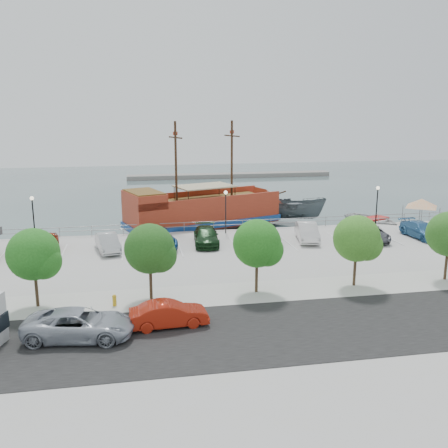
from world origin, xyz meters
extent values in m
plane|color=#3D4E50|center=(0.00, 0.00, -1.00)|extent=(160.00, 160.00, 0.00)
cube|color=#B3B3B3|center=(0.00, -21.00, -0.60)|extent=(100.00, 58.00, 1.20)
cube|color=black|center=(0.00, -16.00, 0.01)|extent=(100.00, 8.00, 0.04)
cube|color=beige|center=(0.00, -10.00, 0.01)|extent=(100.00, 4.00, 0.05)
cylinder|color=gray|center=(0.00, 7.80, 0.95)|extent=(50.00, 0.06, 0.06)
cylinder|color=gray|center=(0.00, 7.80, 0.55)|extent=(50.00, 0.06, 0.06)
cube|color=gray|center=(10.00, 55.00, -0.60)|extent=(40.00, 3.00, 0.80)
cube|color=#A5331D|center=(-1.44, 12.29, 0.98)|extent=(17.42, 10.41, 2.70)
cube|color=navy|center=(-1.44, 12.29, 0.09)|extent=(17.82, 10.81, 0.62)
cone|color=#A5331D|center=(7.19, 15.32, 0.98)|extent=(4.79, 5.81, 4.99)
cube|color=#A5331D|center=(-7.82, 10.05, 3.06)|extent=(4.66, 5.94, 1.46)
cube|color=brown|center=(-7.82, 10.05, 3.83)|extent=(4.33, 5.48, 0.12)
cube|color=brown|center=(-0.95, 12.46, 2.38)|extent=(14.27, 8.79, 0.16)
cube|color=#A5331D|center=(-2.27, 14.64, 2.69)|extent=(15.77, 5.70, 0.73)
cube|color=#A5331D|center=(-0.62, 9.93, 2.69)|extent=(15.77, 5.70, 0.73)
cylinder|color=#382111|center=(1.99, 13.49, 6.59)|extent=(0.32, 0.32, 8.53)
cylinder|color=#382111|center=(-4.39, 11.26, 6.59)|extent=(0.32, 0.32, 8.53)
cylinder|color=#382111|center=(1.99, 13.49, 9.19)|extent=(1.17, 2.99, 0.15)
cylinder|color=#382111|center=(-4.39, 11.26, 9.19)|extent=(1.17, 2.99, 0.15)
cube|color=#C5B388|center=(-1.25, 12.36, 3.89)|extent=(7.00, 5.73, 0.12)
cylinder|color=#382111|center=(7.88, 15.56, 2.22)|extent=(2.50, 1.01, 0.62)
imported|color=#4E585D|center=(9.63, 14.08, 0.41)|extent=(7.71, 5.95, 2.82)
imported|color=silver|center=(17.18, 9.60, -0.31)|extent=(7.06, 8.01, 1.38)
cube|color=gray|center=(-13.34, 9.20, -0.79)|extent=(7.58, 3.14, 0.42)
cube|color=slate|center=(7.29, 9.20, -0.80)|extent=(7.26, 3.29, 0.40)
cube|color=slate|center=(16.78, 9.20, -0.82)|extent=(6.37, 2.14, 0.36)
cylinder|color=slate|center=(19.06, 6.61, 1.08)|extent=(0.08, 0.08, 2.15)
cylinder|color=slate|center=(21.57, 7.03, 1.08)|extent=(0.08, 0.08, 2.15)
cylinder|color=slate|center=(19.48, 4.10, 1.08)|extent=(0.08, 0.08, 2.15)
cylinder|color=slate|center=(21.99, 4.52, 1.08)|extent=(0.08, 0.08, 2.15)
pyramid|color=beige|center=(20.52, 5.56, 2.99)|extent=(4.74, 4.74, 0.88)
imported|color=#9BA2AF|center=(-12.00, -15.04, 0.81)|extent=(6.14, 3.52, 1.61)
imported|color=#B1210F|center=(-7.17, -14.36, 0.73)|extent=(4.51, 1.85, 1.46)
cylinder|color=gold|center=(-10.30, -10.80, 0.31)|extent=(0.25, 0.25, 0.62)
sphere|color=gold|center=(-10.30, -10.80, 0.64)|extent=(0.27, 0.27, 0.27)
cylinder|color=black|center=(-18.00, 6.50, 2.00)|extent=(0.12, 0.12, 4.00)
sphere|color=#FFF2CC|center=(-18.00, 6.50, 4.10)|extent=(0.36, 0.36, 0.36)
cylinder|color=black|center=(0.00, 6.50, 2.00)|extent=(0.12, 0.12, 4.00)
sphere|color=#FFF2CC|center=(0.00, 6.50, 4.10)|extent=(0.36, 0.36, 0.36)
cylinder|color=black|center=(16.00, 6.50, 2.00)|extent=(0.12, 0.12, 4.00)
sphere|color=#FFF2CC|center=(16.00, 6.50, 4.10)|extent=(0.36, 0.36, 0.36)
cylinder|color=#473321|center=(-15.00, -10.00, 1.10)|extent=(0.20, 0.20, 2.20)
sphere|color=#21611B|center=(-15.00, -10.00, 3.40)|extent=(3.20, 3.20, 3.20)
sphere|color=#21611B|center=(-14.40, -10.30, 3.00)|extent=(2.20, 2.20, 2.20)
cylinder|color=#473321|center=(-8.00, -10.00, 1.10)|extent=(0.20, 0.20, 2.20)
sphere|color=#204E18|center=(-8.00, -10.00, 3.40)|extent=(3.20, 3.20, 3.20)
sphere|color=#204E18|center=(-7.40, -10.30, 3.00)|extent=(2.20, 2.20, 2.20)
cylinder|color=#473321|center=(-1.00, -10.00, 1.10)|extent=(0.20, 0.20, 2.20)
sphere|color=#21631A|center=(-1.00, -10.00, 3.40)|extent=(3.20, 3.20, 3.20)
sphere|color=#21631A|center=(-0.40, -10.30, 3.00)|extent=(2.20, 2.20, 2.20)
cylinder|color=#473321|center=(6.00, -10.00, 1.10)|extent=(0.20, 0.20, 2.20)
sphere|color=#366F21|center=(6.00, -10.00, 3.40)|extent=(3.20, 3.20, 3.20)
sphere|color=#366F21|center=(6.60, -10.30, 3.00)|extent=(2.20, 2.20, 2.20)
cylinder|color=#473321|center=(13.00, -10.00, 1.10)|extent=(0.20, 0.20, 2.20)
imported|color=#981E04|center=(-16.51, 2.78, 0.79)|extent=(1.90, 4.65, 1.58)
imported|color=#BCBDC0|center=(-11.22, 2.02, 0.76)|extent=(2.53, 4.87, 1.53)
imported|color=navy|center=(-6.90, 2.71, 0.81)|extent=(3.57, 6.16, 1.62)
imported|color=black|center=(-2.51, 2.74, 0.77)|extent=(2.63, 5.50, 1.55)
imported|color=black|center=(3.22, 2.57, 0.75)|extent=(2.12, 4.51, 1.49)
imported|color=silver|center=(6.98, 2.35, 0.83)|extent=(2.72, 5.30, 1.67)
imported|color=#54565E|center=(13.06, 1.35, 0.68)|extent=(2.94, 5.18, 1.36)
imported|color=teal|center=(18.10, 1.40, 0.75)|extent=(2.49, 5.29, 1.49)
camera|label=1|loc=(-8.87, -40.73, 11.96)|focal=40.00mm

